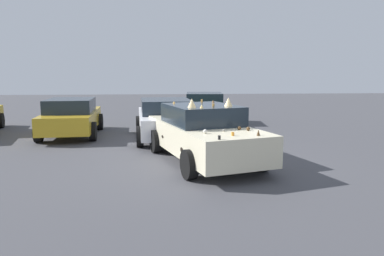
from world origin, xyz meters
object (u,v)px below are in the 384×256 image
parked_sedan_near_right (165,118)px  parked_sedan_behind_right (72,117)px  art_car_decorated (203,133)px  parked_sedan_row_back_center (204,108)px

parked_sedan_near_right → parked_sedan_behind_right: parked_sedan_near_right is taller
art_car_decorated → parked_sedan_behind_right: 6.19m
parked_sedan_behind_right → parked_sedan_row_back_center: 6.26m
parked_sedan_near_right → parked_sedan_row_back_center: bearing=-28.6°
art_car_decorated → parked_sedan_row_back_center: bearing=157.1°
art_car_decorated → parked_sedan_row_back_center: size_ratio=1.08×
parked_sedan_row_back_center → parked_sedan_behind_right: bearing=125.9°
art_car_decorated → parked_sedan_row_back_center: art_car_decorated is taller
art_car_decorated → parked_sedan_behind_right: (4.27, 4.47, -0.04)m
art_car_decorated → parked_sedan_near_right: 3.49m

